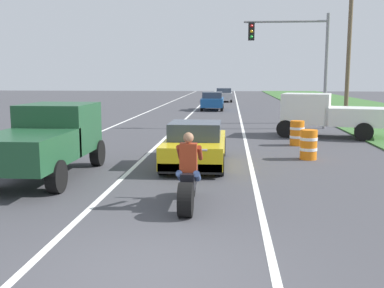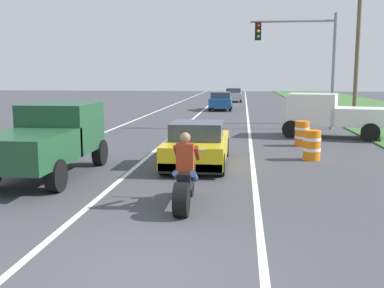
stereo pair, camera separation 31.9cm
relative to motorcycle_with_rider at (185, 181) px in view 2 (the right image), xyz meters
The scene contains 14 objects.
ground_plane 3.36m from the motorcycle_with_rider, 94.85° to the right, with size 160.00×160.00×0.00m, color #424247.
lane_stripe_left_solid 17.65m from the motorcycle_with_rider, 108.78° to the left, with size 0.14×120.00×0.01m, color white.
lane_stripe_right_solid 16.78m from the motorcycle_with_rider, 84.80° to the left, with size 0.14×120.00×0.01m, color white.
lane_stripe_centre_dashed 16.84m from the motorcycle_with_rider, 97.10° to the left, with size 0.14×120.00×0.01m, color white.
motorcycle_with_rider is the anchor object (origin of this frame).
sports_car_yellow 4.72m from the motorcycle_with_rider, 92.66° to the left, with size 1.84×4.30×1.37m.
pickup_truck_left_lane_dark_green 4.90m from the motorcycle_with_rider, 147.94° to the left, with size 2.02×4.80×1.98m.
pickup_truck_right_shoulder_white 12.96m from the motorcycle_with_rider, 65.97° to the left, with size 5.14×3.14×1.98m.
traffic_light_mast_near 16.20m from the motorcycle_with_rider, 73.52° to the left, with size 4.43×0.34×6.00m.
utility_pole_roadside 20.12m from the motorcycle_with_rider, 67.08° to the left, with size 0.24×0.24×8.04m, color brown.
construction_barrel_nearest 6.92m from the motorcycle_with_rider, 59.70° to the left, with size 0.58×0.58×1.00m.
construction_barrel_mid 9.75m from the motorcycle_with_rider, 68.62° to the left, with size 0.58×0.58×1.00m.
distant_car_far_ahead 27.98m from the motorcycle_with_rider, 91.32° to the left, with size 1.80×4.00×1.50m.
distant_car_further_ahead 40.56m from the motorcycle_with_rider, 89.84° to the left, with size 1.80×4.00×1.50m.
Camera 2 is at (1.46, -5.83, 2.77)m, focal length 41.90 mm.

